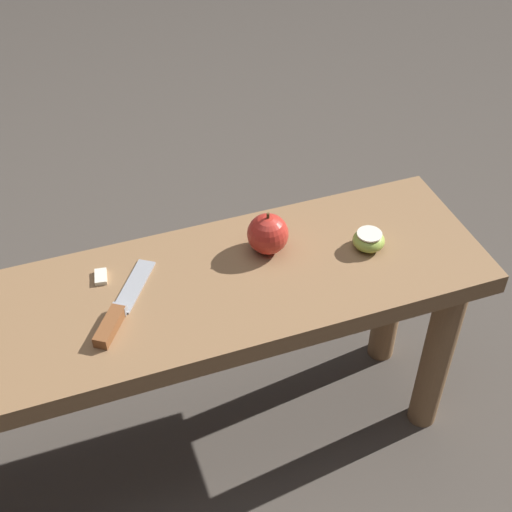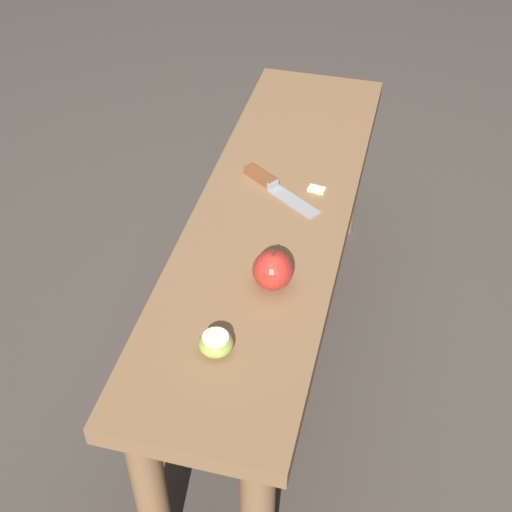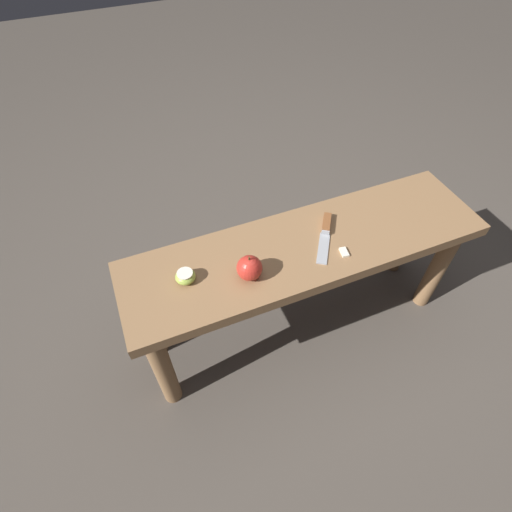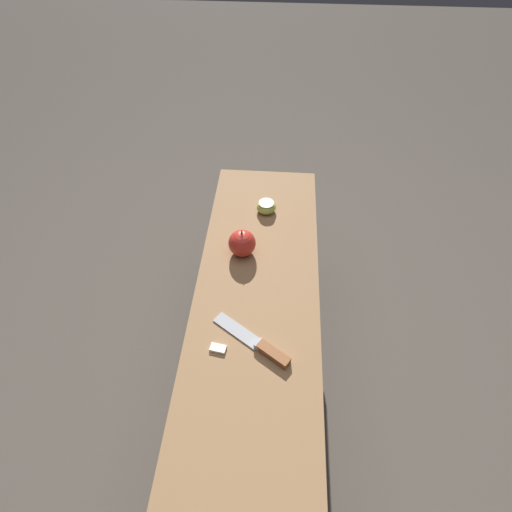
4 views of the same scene
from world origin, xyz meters
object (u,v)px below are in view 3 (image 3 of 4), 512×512
object	(u,v)px
apple_whole	(249,268)
knife	(326,231)
apple_cut	(185,276)
wooden_bench	(305,262)

from	to	relation	value
apple_whole	knife	bearing A→B (deg)	-165.91
knife	apple_cut	world-z (taller)	apple_cut
knife	apple_whole	distance (m)	0.31
apple_whole	apple_cut	world-z (taller)	apple_whole
wooden_bench	knife	world-z (taller)	knife
knife	apple_whole	size ratio (longest dim) A/B	2.24
knife	wooden_bench	bearing A→B (deg)	-39.21
knife	apple_cut	bearing A→B (deg)	-54.07
wooden_bench	apple_whole	distance (m)	0.26
apple_cut	knife	bearing A→B (deg)	-177.93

